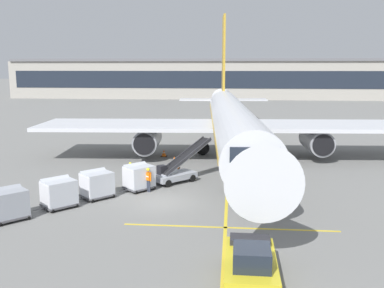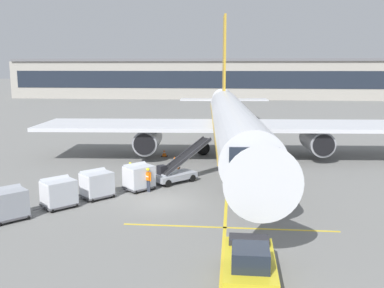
{
  "view_description": "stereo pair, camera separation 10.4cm",
  "coord_description": "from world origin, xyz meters",
  "px_view_note": "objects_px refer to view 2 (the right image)",
  "views": [
    {
      "loc": [
        4.5,
        -26.88,
        8.78
      ],
      "look_at": [
        1.47,
        5.36,
        2.99
      ],
      "focal_mm": 40.14,
      "sensor_mm": 36.0,
      "label": 1
    },
    {
      "loc": [
        4.6,
        -26.87,
        8.78
      ],
      "look_at": [
        1.47,
        5.36,
        2.99
      ],
      "focal_mm": 40.14,
      "sensor_mm": 36.0,
      "label": 2
    }
  ],
  "objects_px": {
    "baggage_cart_third": "(58,192)",
    "safety_cone_nose_mark": "(164,153)",
    "safety_cone_engine_keepout": "(176,165)",
    "pushback_tug": "(250,264)",
    "safety_cone_wingtip": "(175,160)",
    "belt_loader": "(177,171)",
    "baggage_cart_second": "(97,184)",
    "parked_airplane": "(232,121)",
    "baggage_cart_fourth": "(8,203)",
    "ground_crew_by_carts": "(130,172)",
    "ground_crew_by_loader": "(148,178)",
    "baggage_cart_lead": "(139,176)"
  },
  "relations": [
    {
      "from": "baggage_cart_lead",
      "to": "baggage_cart_fourth",
      "type": "xyz_separation_m",
      "value": [
        -6.19,
        -6.85,
        0.0
      ]
    },
    {
      "from": "pushback_tug",
      "to": "safety_cone_engine_keepout",
      "type": "xyz_separation_m",
      "value": [
        -5.71,
        19.87,
        -0.47
      ]
    },
    {
      "from": "baggage_cart_second",
      "to": "safety_cone_wingtip",
      "type": "xyz_separation_m",
      "value": [
        3.79,
        11.36,
        -0.71
      ]
    },
    {
      "from": "baggage_cart_third",
      "to": "baggage_cart_fourth",
      "type": "distance_m",
      "value": 3.17
    },
    {
      "from": "baggage_cart_second",
      "to": "safety_cone_engine_keepout",
      "type": "xyz_separation_m",
      "value": [
        4.25,
        9.05,
        -0.65
      ]
    },
    {
      "from": "safety_cone_engine_keepout",
      "to": "belt_loader",
      "type": "bearing_deg",
      "value": -81.89
    },
    {
      "from": "baggage_cart_lead",
      "to": "ground_crew_by_loader",
      "type": "bearing_deg",
      "value": -29.02
    },
    {
      "from": "ground_crew_by_loader",
      "to": "safety_cone_wingtip",
      "type": "distance_m",
      "value": 9.66
    },
    {
      "from": "baggage_cart_third",
      "to": "ground_crew_by_loader",
      "type": "bearing_deg",
      "value": 38.53
    },
    {
      "from": "ground_crew_by_loader",
      "to": "safety_cone_engine_keepout",
      "type": "xyz_separation_m",
      "value": [
        1.03,
        7.31,
        -0.64
      ]
    },
    {
      "from": "baggage_cart_lead",
      "to": "baggage_cart_second",
      "type": "height_order",
      "value": "same"
    },
    {
      "from": "parked_airplane",
      "to": "pushback_tug",
      "type": "height_order",
      "value": "parked_airplane"
    },
    {
      "from": "baggage_cart_third",
      "to": "safety_cone_engine_keepout",
      "type": "relative_size",
      "value": 3.52
    },
    {
      "from": "belt_loader",
      "to": "safety_cone_wingtip",
      "type": "height_order",
      "value": "belt_loader"
    },
    {
      "from": "baggage_cart_fourth",
      "to": "baggage_cart_third",
      "type": "bearing_deg",
      "value": 50.64
    },
    {
      "from": "baggage_cart_third",
      "to": "safety_cone_nose_mark",
      "type": "distance_m",
      "value": 16.81
    },
    {
      "from": "baggage_cart_lead",
      "to": "baggage_cart_third",
      "type": "bearing_deg",
      "value": -133.53
    },
    {
      "from": "ground_crew_by_loader",
      "to": "ground_crew_by_carts",
      "type": "xyz_separation_m",
      "value": [
        -1.72,
        1.77,
        0.0
      ]
    },
    {
      "from": "pushback_tug",
      "to": "baggage_cart_second",
      "type": "bearing_deg",
      "value": 132.65
    },
    {
      "from": "baggage_cart_lead",
      "to": "ground_crew_by_carts",
      "type": "distance_m",
      "value": 1.62
    },
    {
      "from": "parked_airplane",
      "to": "baggage_cart_second",
      "type": "distance_m",
      "value": 17.17
    },
    {
      "from": "safety_cone_nose_mark",
      "to": "ground_crew_by_carts",
      "type": "bearing_deg",
      "value": -94.74
    },
    {
      "from": "parked_airplane",
      "to": "safety_cone_nose_mark",
      "type": "relative_size",
      "value": 67.7
    },
    {
      "from": "baggage_cart_fourth",
      "to": "ground_crew_by_loader",
      "type": "xyz_separation_m",
      "value": [
        6.99,
        6.41,
        -0.0
      ]
    },
    {
      "from": "belt_loader",
      "to": "baggage_cart_second",
      "type": "bearing_deg",
      "value": -136.45
    },
    {
      "from": "parked_airplane",
      "to": "ground_crew_by_loader",
      "type": "distance_m",
      "value": 14.14
    },
    {
      "from": "safety_cone_nose_mark",
      "to": "baggage_cart_fourth",
      "type": "bearing_deg",
      "value": -108.16
    },
    {
      "from": "parked_airplane",
      "to": "belt_loader",
      "type": "bearing_deg",
      "value": -113.11
    },
    {
      "from": "pushback_tug",
      "to": "ground_crew_by_loader",
      "type": "height_order",
      "value": "pushback_tug"
    },
    {
      "from": "safety_cone_nose_mark",
      "to": "baggage_cart_second",
      "type": "bearing_deg",
      "value": -99.59
    },
    {
      "from": "pushback_tug",
      "to": "safety_cone_wingtip",
      "type": "bearing_deg",
      "value": 105.55
    },
    {
      "from": "belt_loader",
      "to": "ground_crew_by_loader",
      "type": "relative_size",
      "value": 2.63
    },
    {
      "from": "baggage_cart_fourth",
      "to": "ground_crew_by_carts",
      "type": "xyz_separation_m",
      "value": [
        5.27,
        8.18,
        -0.0
      ]
    },
    {
      "from": "ground_crew_by_loader",
      "to": "safety_cone_wingtip",
      "type": "bearing_deg",
      "value": 86.62
    },
    {
      "from": "belt_loader",
      "to": "ground_crew_by_carts",
      "type": "bearing_deg",
      "value": -161.51
    },
    {
      "from": "baggage_cart_fourth",
      "to": "safety_cone_nose_mark",
      "type": "bearing_deg",
      "value": 71.84
    },
    {
      "from": "baggage_cart_fourth",
      "to": "ground_crew_by_loader",
      "type": "relative_size",
      "value": 1.46
    },
    {
      "from": "baggage_cart_second",
      "to": "baggage_cart_fourth",
      "type": "relative_size",
      "value": 1.0
    },
    {
      "from": "safety_cone_engine_keepout",
      "to": "safety_cone_wingtip",
      "type": "relative_size",
      "value": 1.2
    },
    {
      "from": "parked_airplane",
      "to": "pushback_tug",
      "type": "xyz_separation_m",
      "value": [
        0.93,
        -25.18,
        -2.84
      ]
    },
    {
      "from": "belt_loader",
      "to": "baggage_cart_lead",
      "type": "relative_size",
      "value": 1.8
    },
    {
      "from": "ground_crew_by_loader",
      "to": "baggage_cart_lead",
      "type": "bearing_deg",
      "value": 150.98
    },
    {
      "from": "baggage_cart_second",
      "to": "pushback_tug",
      "type": "height_order",
      "value": "baggage_cart_second"
    },
    {
      "from": "safety_cone_wingtip",
      "to": "ground_crew_by_carts",
      "type": "bearing_deg",
      "value": -106.24
    },
    {
      "from": "baggage_cart_lead",
      "to": "safety_cone_wingtip",
      "type": "height_order",
      "value": "baggage_cart_lead"
    },
    {
      "from": "belt_loader",
      "to": "baggage_cart_third",
      "type": "bearing_deg",
      "value": -134.06
    },
    {
      "from": "parked_airplane",
      "to": "ground_crew_by_carts",
      "type": "relative_size",
      "value": 27.32
    },
    {
      "from": "pushback_tug",
      "to": "ground_crew_by_carts",
      "type": "bearing_deg",
      "value": 120.57
    },
    {
      "from": "baggage_cart_third",
      "to": "baggage_cart_second",
      "type": "bearing_deg",
      "value": 51.63
    },
    {
      "from": "baggage_cart_third",
      "to": "safety_cone_nose_mark",
      "type": "height_order",
      "value": "baggage_cart_third"
    }
  ]
}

